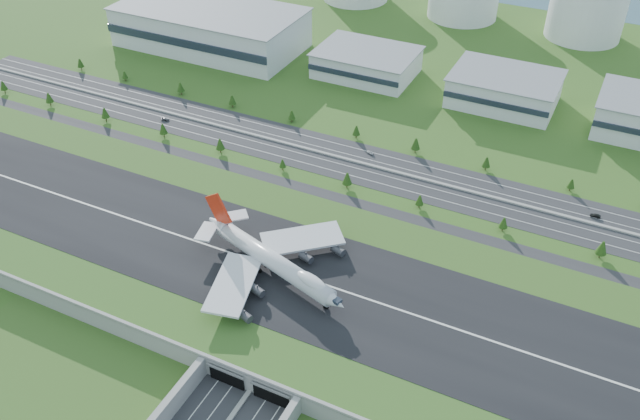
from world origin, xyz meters
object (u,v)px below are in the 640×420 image
at_px(car_7, 370,152).
at_px(boeing_747, 272,260).
at_px(car_5, 595,216).
at_px(car_4, 165,119).

bearing_deg(car_7, boeing_747, 26.48).
bearing_deg(boeing_747, car_7, 109.51).
bearing_deg(boeing_747, car_5, 61.21).
height_order(car_4, car_5, car_4).
xyz_separation_m(boeing_747, car_7, (-4.44, 108.29, -13.75)).
bearing_deg(car_5, car_7, -94.09).
relative_size(car_5, car_7, 0.99).
bearing_deg(car_7, car_4, -56.81).
bearing_deg(car_4, car_7, -93.20).
bearing_deg(car_7, car_5, 111.60).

